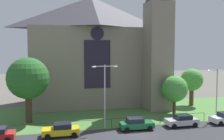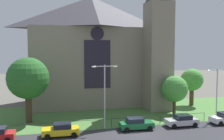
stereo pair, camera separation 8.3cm
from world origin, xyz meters
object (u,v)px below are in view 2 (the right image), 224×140
object	(u,v)px
tree_left_near	(28,79)
tree_right_near	(175,89)
parked_car_yellow	(61,130)
parked_car_green	(136,124)
streetlamp_near	(105,88)
streetlamp_far	(217,87)
tree_right_far	(192,80)
parked_car_silver	(182,121)
church_building	(96,49)

from	to	relation	value
tree_left_near	tree_right_near	xyz separation A→B (m)	(21.80, -0.42, -2.15)
tree_left_near	parked_car_yellow	world-z (taller)	tree_left_near
tree_right_near	parked_car_green	xyz separation A→B (m)	(-8.43, -6.05, -3.23)
streetlamp_near	parked_car_green	distance (m)	5.99
tree_right_near	parked_car_green	distance (m)	10.87
streetlamp_far	parked_car_yellow	world-z (taller)	streetlamp_far
streetlamp_far	parked_car_yellow	xyz separation A→B (m)	(-21.98, -1.82, -4.02)
tree_right_far	parked_car_green	distance (m)	18.78
parked_car_silver	church_building	bearing A→B (deg)	-62.80
parked_car_green	parked_car_silver	distance (m)	6.34
church_building	parked_car_yellow	world-z (taller)	church_building
streetlamp_far	parked_car_green	world-z (taller)	streetlamp_far
parked_car_green	tree_left_near	bearing A→B (deg)	156.57
church_building	tree_right_far	world-z (taller)	church_building
parked_car_yellow	parked_car_silver	bearing A→B (deg)	-177.47
parked_car_green	tree_right_near	bearing A→B (deg)	38.09
parked_car_green	parked_car_silver	bearing A→B (deg)	2.11
tree_right_far	tree_right_near	size ratio (longest dim) A/B	1.11
tree_right_near	streetlamp_near	distance (m)	12.97
church_building	tree_right_far	distance (m)	18.49
church_building	parked_car_silver	bearing A→B (deg)	-64.16
tree_right_far	tree_right_near	world-z (taller)	tree_right_far
tree_right_near	parked_car_silver	bearing A→B (deg)	-109.00
tree_left_near	streetlamp_far	world-z (taller)	tree_left_near
tree_left_near	parked_car_silver	bearing A→B (deg)	-18.27
tree_right_near	parked_car_silver	xyz separation A→B (m)	(-2.10, -6.09, -3.23)
tree_left_near	tree_right_far	bearing A→B (deg)	9.56
tree_left_near	tree_right_near	world-z (taller)	tree_left_near
streetlamp_near	parked_car_silver	size ratio (longest dim) A/B	1.92
tree_left_near	streetlamp_far	size ratio (longest dim) A/B	1.23
parked_car_silver	tree_right_far	bearing A→B (deg)	-124.96
tree_right_far	parked_car_silver	bearing A→B (deg)	-126.33
parked_car_yellow	streetlamp_near	bearing A→B (deg)	-160.14
parked_car_yellow	parked_car_silver	size ratio (longest dim) A/B	1.00
streetlamp_far	tree_right_far	bearing A→B (deg)	79.01
tree_left_near	parked_car_yellow	distance (m)	9.52
parked_car_yellow	parked_car_green	bearing A→B (deg)	-176.76
tree_right_near	tree_left_near	bearing A→B (deg)	178.90
parked_car_yellow	tree_right_far	bearing A→B (deg)	-152.63
parked_car_green	tree_right_far	bearing A→B (deg)	39.89
church_building	parked_car_silver	xyz separation A→B (m)	(8.32, -17.18, -9.53)
tree_right_far	tree_left_near	bearing A→B (deg)	-170.44
tree_left_near	parked_car_silver	xyz separation A→B (m)	(19.70, -6.50, -5.38)
tree_left_near	tree_right_far	xyz separation A→B (m)	(27.94, 4.71, -1.49)
church_building	tree_right_far	size ratio (longest dim) A/B	3.87
tree_right_near	parked_car_silver	distance (m)	7.20
tree_right_far	parked_car_silver	xyz separation A→B (m)	(-8.24, -11.21, -3.88)
streetlamp_near	parked_car_yellow	world-z (taller)	streetlamp_near
streetlamp_far	parked_car_yellow	size ratio (longest dim) A/B	1.73
tree_right_near	streetlamp_far	xyz separation A→B (m)	(4.28, -4.47, 0.79)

